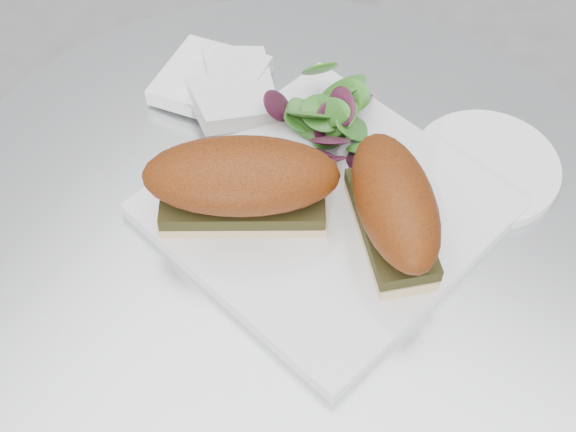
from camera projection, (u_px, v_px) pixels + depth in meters
name	position (u px, v px, depth m)	size (l,w,h in m)	color
table	(285.00, 364.00, 0.92)	(0.70, 0.70, 0.73)	silver
plate	(325.00, 209.00, 0.74)	(0.27, 0.27, 0.02)	white
sandwich_left	(242.00, 182.00, 0.69)	(0.19, 0.16, 0.08)	beige
sandwich_right	(394.00, 207.00, 0.68)	(0.15, 0.15, 0.08)	beige
salad	(327.00, 115.00, 0.77)	(0.11, 0.11, 0.05)	#40882C
napkin	(221.00, 96.00, 0.83)	(0.13, 0.13, 0.02)	white
saucer	(486.00, 167.00, 0.77)	(0.14, 0.14, 0.01)	white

